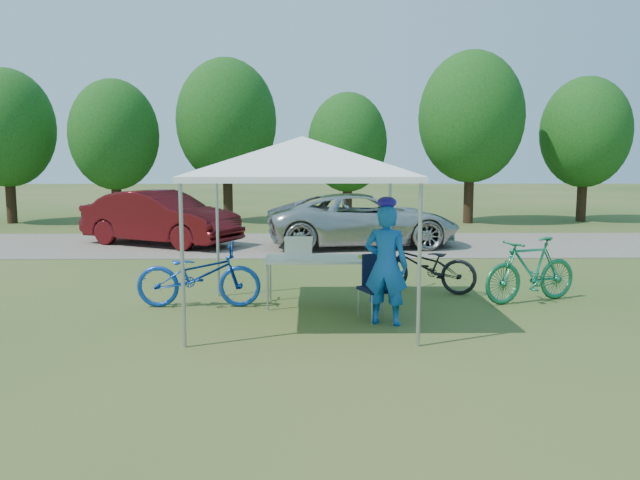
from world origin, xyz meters
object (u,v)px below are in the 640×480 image
object	(u,v)px
bike_blue	(199,275)
folding_chair	(377,280)
cooler	(298,248)
sedan	(161,218)
folding_table	(324,260)
cyclist	(386,265)
bike_green	(531,270)
bike_dark	(424,265)
minivan	(363,220)

from	to	relation	value
bike_blue	folding_chair	bearing A→B (deg)	-104.82
cooler	sedan	bearing A→B (deg)	118.86
folding_table	sedan	bearing A→B (deg)	121.37
folding_table	folding_chair	bearing A→B (deg)	-45.32
cooler	cyclist	world-z (taller)	cyclist
bike_green	bike_dark	size ratio (longest dim) A/B	0.97
folding_table	minivan	distance (m)	6.89
cooler	folding_table	bearing A→B (deg)	0.00
folding_chair	bike_dark	distance (m)	2.07
cyclist	bike_green	size ratio (longest dim) A/B	0.96
bike_green	minivan	size ratio (longest dim) A/B	0.35
bike_dark	cooler	bearing A→B (deg)	-42.70
bike_dark	minivan	world-z (taller)	minivan
folding_chair	cooler	world-z (taller)	cooler
folding_chair	bike_dark	xyz separation A→B (m)	(1.04, 1.79, -0.08)
cooler	minivan	size ratio (longest dim) A/B	0.09
folding_table	sedan	xyz separation A→B (m)	(-4.38, 7.18, 0.02)
cyclist	bike_dark	size ratio (longest dim) A/B	0.93
folding_table	bike_blue	bearing A→B (deg)	-177.86
bike_blue	bike_green	xyz separation A→B (m)	(5.52, 0.25, 0.02)
cooler	sedan	xyz separation A→B (m)	(-3.96, 7.18, -0.19)
bike_blue	bike_dark	bearing A→B (deg)	-75.06
bike_blue	minivan	size ratio (longest dim) A/B	0.39
bike_dark	minivan	bearing A→B (deg)	-150.28
cooler	bike_dark	bearing A→B (deg)	23.73
folding_table	cyclist	bearing A→B (deg)	-54.22
sedan	bike_green	bearing A→B (deg)	-104.97
cooler	bike_blue	size ratio (longest dim) A/B	0.23
bike_green	sedan	size ratio (longest dim) A/B	0.40
cooler	minivan	distance (m)	6.98
folding_chair	bike_dark	size ratio (longest dim) A/B	0.52
sedan	bike_dark	bearing A→B (deg)	-108.17
bike_blue	minivan	distance (m)	7.59
cyclist	sedan	bearing A→B (deg)	-38.73
folding_chair	bike_green	bearing A→B (deg)	-2.31
folding_chair	cyclist	xyz separation A→B (m)	(0.08, -0.40, 0.30)
folding_table	minivan	bearing A→B (deg)	79.90
minivan	bike_green	bearing A→B (deg)	-167.44
minivan	cyclist	bearing A→B (deg)	171.17
folding_chair	cyclist	distance (m)	0.51
folding_table	bike_blue	world-z (taller)	bike_blue
bike_green	cyclist	bearing A→B (deg)	-82.60
bike_green	minivan	distance (m)	6.99
folding_table	bike_dark	bearing A→B (deg)	28.37
minivan	sedan	world-z (taller)	sedan
folding_chair	minivan	bearing A→B (deg)	64.54
sedan	minivan	bearing A→B (deg)	-67.33
folding_chair	folding_table	bearing A→B (deg)	112.35
cyclist	bike_green	xyz separation A→B (m)	(2.61, 1.38, -0.33)
cooler	sedan	distance (m)	8.20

